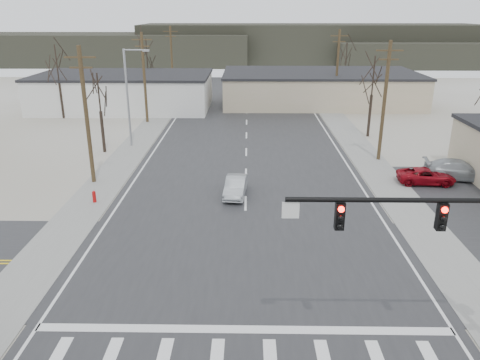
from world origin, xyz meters
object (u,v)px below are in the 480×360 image
Objects in this scene: sedan_crossing at (236,186)px; car_far_b at (244,88)px; fire_hydrant at (94,197)px; traffic_signal_mast at (469,241)px; car_parked_red at (426,176)px; car_far_a at (295,93)px; car_parked_silver at (459,170)px.

car_far_b is at bearing 94.46° from sedan_crossing.
fire_hydrant is 0.22× the size of sedan_crossing.
traffic_signal_mast reaches higher than car_parked_red.
car_parked_red is (23.66, 4.05, 0.17)m from fire_hydrant.
car_far_b is 43.38m from car_parked_red.
traffic_signal_mast is 18.34m from sedan_crossing.
fire_hydrant is at bearing 62.23° from car_far_a.
fire_hydrant is 24.00m from car_parked_red.
car_parked_silver is (16.67, -40.16, 0.12)m from car_far_b.
car_parked_silver is at bearing 10.70° from fire_hydrant.
car_far_a is at bearing 23.29° from car_parked_silver.
car_parked_red reaches higher than fire_hydrant.
traffic_signal_mast reaches higher than car_far_a.
sedan_crossing is 0.93× the size of car_parked_red.
fire_hydrant is 26.93m from car_parked_silver.
fire_hydrant is 44.04m from car_far_a.
traffic_signal_mast is 19.51m from car_parked_red.
car_far_a is at bearing -49.48° from car_far_b.
traffic_signal_mast is at bearing 166.71° from car_parked_red.
car_parked_red is at bearing -89.10° from car_far_b.
traffic_signal_mast is 2.29× the size of sedan_crossing.
traffic_signal_mast is 2.13× the size of car_parked_red.
fire_hydrant is at bearing -119.97° from car_far_b.
car_parked_red is 0.81× the size of car_parked_silver.
car_parked_red is at bearing 9.71° from fire_hydrant.
fire_hydrant is at bearing -166.17° from sedan_crossing.
car_parked_red is 2.96m from car_parked_silver.
car_parked_silver is at bearing 99.82° from car_far_a.
traffic_signal_mast is at bearing -99.78° from car_far_b.
fire_hydrant is 0.24× the size of car_far_b.
car_far_a is (17.34, 40.48, 0.27)m from fire_hydrant.
car_parked_silver reaches higher than fire_hydrant.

